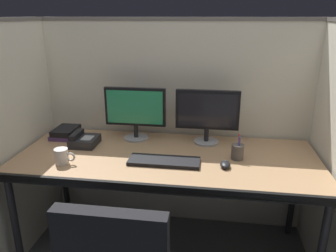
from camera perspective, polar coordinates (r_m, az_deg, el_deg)
name	(u,v)px	position (r m, az deg, el deg)	size (l,w,h in m)	color
cubicle_partition_rear	(175,126)	(2.48, 1.31, 0.05)	(2.21, 0.06, 1.57)	beige
cubicle_partition_left	(12,145)	(2.34, -25.52, -3.07)	(0.06, 1.41, 1.57)	beige
desk	(167,163)	(2.10, -0.25, -6.48)	(1.90, 0.80, 0.74)	#997551
monitor_left	(135,110)	(2.30, -5.72, 2.79)	(0.43, 0.17, 0.37)	gray
monitor_right	(207,113)	(2.23, 6.85, 2.24)	(0.43, 0.17, 0.37)	gray
keyboard_main	(164,161)	(1.98, -0.66, -6.14)	(0.43, 0.15, 0.02)	black
computer_mouse	(225,164)	(1.96, 9.93, -6.61)	(0.06, 0.10, 0.04)	black
coffee_mug	(62,156)	(2.06, -17.97, -5.05)	(0.13, 0.08, 0.09)	silver
pen_cup	(238,152)	(2.06, 12.01, -4.40)	(0.08, 0.08, 0.17)	#4C4742
desk_phone	(84,140)	(2.31, -14.42, -2.45)	(0.17, 0.19, 0.09)	black
book_stack	(65,132)	(2.50, -17.46, -1.06)	(0.16, 0.21, 0.07)	#4C3366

